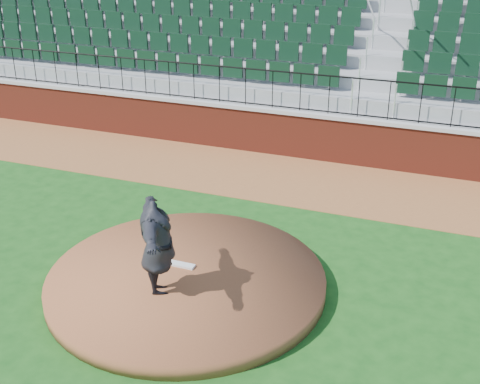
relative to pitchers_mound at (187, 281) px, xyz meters
name	(u,v)px	position (x,y,z in m)	size (l,w,h in m)	color
ground	(210,291)	(0.45, 0.01, -0.12)	(90.00, 90.00, 0.00)	#164A15
warning_track	(295,179)	(0.45, 5.41, -0.12)	(34.00, 3.20, 0.01)	brown
field_wall	(312,137)	(0.45, 7.01, 0.47)	(34.00, 0.35, 1.20)	maroon
wall_cap	(314,114)	(0.45, 7.01, 1.12)	(34.00, 0.45, 0.10)	#B7B7B7
wall_railing	(315,93)	(0.45, 7.01, 1.67)	(34.00, 0.05, 1.00)	black
seating_stands	(339,54)	(0.45, 9.74, 2.18)	(34.00, 5.10, 4.60)	gray
concourse_wall	(358,24)	(0.45, 12.54, 2.62)	(34.00, 0.50, 5.50)	maroon
pitchers_mound	(187,281)	(0.00, 0.00, 0.00)	(4.97, 4.97, 0.25)	brown
pitching_rubber	(179,264)	(-0.27, 0.24, 0.15)	(0.62, 0.15, 0.04)	white
pitcher	(158,247)	(-0.19, -0.64, 0.98)	(2.10, 0.57, 1.71)	black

